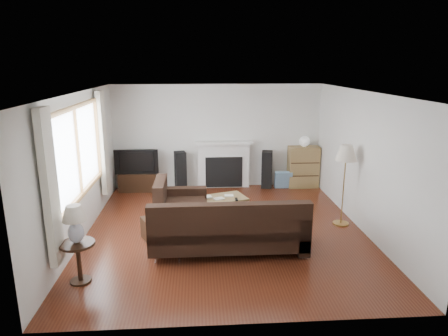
{
  "coord_description": "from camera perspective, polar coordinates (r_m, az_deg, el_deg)",
  "views": [
    {
      "loc": [
        -0.48,
        -6.79,
        2.97
      ],
      "look_at": [
        0.0,
        0.3,
        1.1
      ],
      "focal_mm": 32.0,
      "sensor_mm": 36.0,
      "label": 1
    }
  ],
  "objects": [
    {
      "name": "room",
      "position": [
        7.02,
        0.16,
        0.56
      ],
      "size": [
        5.1,
        5.6,
        2.54
      ],
      "color": "#4F2011",
      "rests_on": "ground"
    },
    {
      "name": "window",
      "position": [
        7.03,
        -20.08,
        2.17
      ],
      "size": [
        0.12,
        2.74,
        1.54
      ],
      "primitive_type": "cube",
      "color": "brown",
      "rests_on": "room"
    },
    {
      "name": "curtain_near",
      "position": [
        5.65,
        -23.61,
        -2.68
      ],
      "size": [
        0.1,
        0.35,
        2.1
      ],
      "primitive_type": "cube",
      "color": "beige",
      "rests_on": "room"
    },
    {
      "name": "curtain_far",
      "position": [
        8.48,
        -16.91,
        3.43
      ],
      "size": [
        0.1,
        0.35,
        2.1
      ],
      "primitive_type": "cube",
      "color": "beige",
      "rests_on": "room"
    },
    {
      "name": "fireplace",
      "position": [
        9.75,
        -0.04,
        0.53
      ],
      "size": [
        1.4,
        0.26,
        1.15
      ],
      "primitive_type": "cube",
      "color": "white",
      "rests_on": "room"
    },
    {
      "name": "tv_stand",
      "position": [
        9.8,
        -12.15,
        -1.89
      ],
      "size": [
        0.89,
        0.4,
        0.44
      ],
      "primitive_type": "cube",
      "color": "black",
      "rests_on": "ground"
    },
    {
      "name": "television",
      "position": [
        9.66,
        -12.31,
        1.03
      ],
      "size": [
        1.01,
        0.13,
        0.58
      ],
      "primitive_type": "imported",
      "color": "black",
      "rests_on": "tv_stand"
    },
    {
      "name": "speaker_left",
      "position": [
        9.68,
        -6.24,
        -0.37
      ],
      "size": [
        0.31,
        0.35,
        0.92
      ],
      "primitive_type": "cube",
      "rotation": [
        0.0,
        0.0,
        0.2
      ],
      "color": "black",
      "rests_on": "ground"
    },
    {
      "name": "speaker_right",
      "position": [
        9.82,
        6.14,
        -0.2
      ],
      "size": [
        0.31,
        0.35,
        0.91
      ],
      "primitive_type": "cube",
      "rotation": [
        0.0,
        0.0,
        -0.2
      ],
      "color": "black",
      "rests_on": "ground"
    },
    {
      "name": "bookshelf",
      "position": [
        9.98,
        11.25,
        0.17
      ],
      "size": [
        0.74,
        0.35,
        1.01
      ],
      "primitive_type": "cube",
      "color": "olive",
      "rests_on": "ground"
    },
    {
      "name": "globe_lamp",
      "position": [
        9.84,
        11.43,
        3.73
      ],
      "size": [
        0.25,
        0.25,
        0.25
      ],
      "primitive_type": "sphere",
      "color": "white",
      "rests_on": "bookshelf"
    },
    {
      "name": "sectional_sofa",
      "position": [
        6.52,
        0.57,
        -8.14
      ],
      "size": [
        2.71,
        1.98,
        0.87
      ],
      "primitive_type": "cube",
      "color": "black",
      "rests_on": "ground"
    },
    {
      "name": "coffee_table",
      "position": [
        7.91,
        -0.78,
        -5.69
      ],
      "size": [
        1.2,
        0.89,
        0.42
      ],
      "primitive_type": "cube",
      "rotation": [
        0.0,
        0.0,
        0.33
      ],
      "color": "olive",
      "rests_on": "ground"
    },
    {
      "name": "footstool",
      "position": [
        7.1,
        -9.59,
        -8.52
      ],
      "size": [
        0.6,
        0.6,
        0.38
      ],
      "primitive_type": "cube",
      "rotation": [
        0.0,
        0.0,
        0.43
      ],
      "color": "black",
      "rests_on": "ground"
    },
    {
      "name": "floor_lamp",
      "position": [
        7.74,
        16.73,
        -2.43
      ],
      "size": [
        0.48,
        0.48,
        1.53
      ],
      "primitive_type": "cube",
      "rotation": [
        0.0,
        0.0,
        -0.26
      ],
      "color": "#A37A38",
      "rests_on": "ground"
    },
    {
      "name": "side_table",
      "position": [
        6.03,
        -20.01,
        -12.55
      ],
      "size": [
        0.47,
        0.47,
        0.59
      ],
      "primitive_type": "cube",
      "color": "black",
      "rests_on": "ground"
    },
    {
      "name": "table_lamp",
      "position": [
        5.8,
        -20.5,
        -7.57
      ],
      "size": [
        0.33,
        0.33,
        0.53
      ],
      "primitive_type": "cube",
      "color": "silver",
      "rests_on": "side_table"
    }
  ]
}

